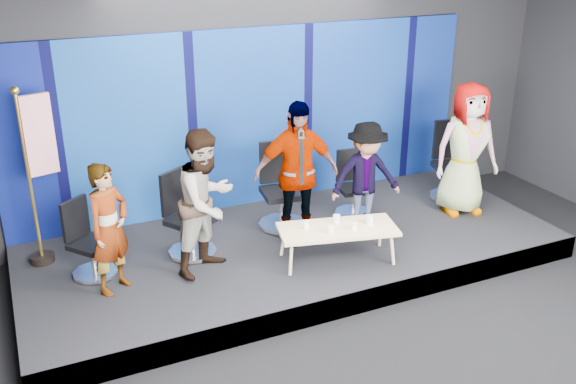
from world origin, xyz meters
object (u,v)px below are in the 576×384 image
object	(u,v)px
panelist_d	(366,177)
panelist_e	(466,149)
chair_a	(89,251)
mug_b	(331,229)
chair_b	(188,228)
chair_d	(352,194)
panelist_a	(109,229)
mug_c	(337,219)
coffee_table	(338,230)
panelist_b	(207,202)
mug_d	(354,226)
mug_a	(306,225)
chair_c	(281,200)
panelist_c	(296,173)
flag_stand	(38,172)
mug_e	(370,220)
chair_e	(451,174)

from	to	relation	value
panelist_d	panelist_e	bearing A→B (deg)	5.23
chair_a	mug_b	size ratio (longest dim) A/B	10.22
chair_b	mug_b	bearing A→B (deg)	-66.76
chair_d	mug_b	distance (m)	1.63
panelist_a	mug_c	xyz separation A→B (m)	(2.70, -0.33, -0.27)
coffee_table	panelist_d	bearing A→B (deg)	40.22
chair_d	panelist_b	bearing A→B (deg)	-155.30
mug_c	panelist_d	bearing A→B (deg)	36.25
mug_d	mug_a	bearing A→B (deg)	152.51
chair_c	panelist_c	distance (m)	0.76
panelist_c	chair_a	bearing A→B (deg)	-176.08
mug_b	flag_stand	xyz separation A→B (m)	(-3.11, 1.60, 0.69)
panelist_e	panelist_b	bearing A→B (deg)	-165.72
panelist_b	mug_e	size ratio (longest dim) A/B	16.55
panelist_c	coffee_table	size ratio (longest dim) A/B	1.22
panelist_d	mug_b	size ratio (longest dim) A/B	16.41
chair_b	mug_d	bearing A→B (deg)	-62.89
panelist_b	flag_stand	xyz separation A→B (m)	(-1.74, 1.05, 0.29)
mug_c	coffee_table	bearing A→B (deg)	-112.00
panelist_a	coffee_table	world-z (taller)	panelist_a
mug_c	panelist_e	bearing A→B (deg)	10.94
chair_e	mug_c	bearing A→B (deg)	-147.15
panelist_d	flag_stand	bearing A→B (deg)	176.64
panelist_b	chair_c	xyz separation A→B (m)	(1.30, 0.77, -0.50)
mug_e	mug_c	bearing A→B (deg)	151.79
chair_b	mug_a	bearing A→B (deg)	-64.34
panelist_d	coffee_table	bearing A→B (deg)	-131.34
chair_e	chair_c	bearing A→B (deg)	-171.05
panelist_e	mug_c	xyz separation A→B (m)	(-2.32, -0.45, -0.46)
chair_b	flag_stand	xyz separation A→B (m)	(-1.62, 0.56, 0.82)
flag_stand	panelist_b	bearing A→B (deg)	-46.46
chair_c	coffee_table	xyz separation A→B (m)	(0.22, -1.23, 0.02)
mug_a	mug_b	size ratio (longest dim) A/B	0.94
panelist_b	chair_d	size ratio (longest dim) A/B	1.89
chair_b	mug_e	size ratio (longest dim) A/B	10.22
panelist_d	mug_d	size ratio (longest dim) A/B	16.69
panelist_a	chair_d	bearing A→B (deg)	-26.08
flag_stand	panelist_d	bearing A→B (deg)	-27.09
panelist_e	panelist_a	bearing A→B (deg)	-166.11
chair_c	coffee_table	distance (m)	1.25
mug_e	flag_stand	size ratio (longest dim) A/B	0.05
panelist_a	chair_e	distance (m)	5.25
panelist_d	panelist_c	bearing A→B (deg)	-174.45
chair_d	mug_a	xyz separation A→B (m)	(-1.24, -1.02, 0.18)
panelist_d	chair_d	bearing A→B (deg)	87.70
chair_a	flag_stand	distance (m)	1.13
panelist_a	panelist_b	xyz separation A→B (m)	(1.14, 0.00, 0.12)
chair_e	panelist_e	world-z (taller)	panelist_e
panelist_b	mug_b	size ratio (longest dim) A/B	19.15
chair_b	coffee_table	world-z (taller)	chair_b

